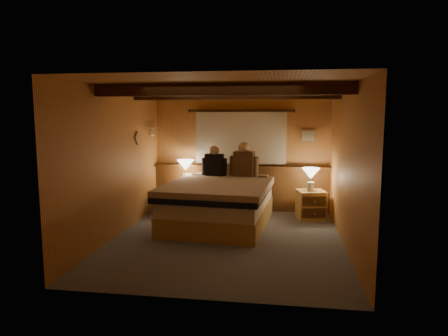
% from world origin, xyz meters
% --- Properties ---
extents(floor, '(4.20, 4.20, 0.00)m').
position_xyz_m(floor, '(0.00, 0.00, 0.00)').
color(floor, '#535A63').
rests_on(floor, ground).
extents(ceiling, '(4.20, 4.20, 0.00)m').
position_xyz_m(ceiling, '(0.00, 0.00, 2.40)').
color(ceiling, tan).
rests_on(ceiling, wall_back).
extents(wall_back, '(3.60, 0.00, 3.60)m').
position_xyz_m(wall_back, '(0.00, 2.10, 1.20)').
color(wall_back, '#D5874C').
rests_on(wall_back, floor).
extents(wall_left, '(0.00, 4.20, 4.20)m').
position_xyz_m(wall_left, '(-1.80, 0.00, 1.20)').
color(wall_left, '#D5874C').
rests_on(wall_left, floor).
extents(wall_right, '(0.00, 4.20, 4.20)m').
position_xyz_m(wall_right, '(1.80, 0.00, 1.20)').
color(wall_right, '#D5874C').
rests_on(wall_right, floor).
extents(wall_front, '(3.60, 0.00, 3.60)m').
position_xyz_m(wall_front, '(0.00, -2.10, 1.20)').
color(wall_front, '#D5874C').
rests_on(wall_front, floor).
extents(wainscot, '(3.60, 0.23, 0.94)m').
position_xyz_m(wainscot, '(0.00, 2.04, 0.49)').
color(wainscot, brown).
rests_on(wainscot, wall_back).
extents(curtain_window, '(2.18, 0.09, 1.11)m').
position_xyz_m(curtain_window, '(0.00, 2.03, 1.52)').
color(curtain_window, '#412810').
rests_on(curtain_window, wall_back).
extents(ceiling_beams, '(3.60, 1.65, 0.16)m').
position_xyz_m(ceiling_beams, '(0.00, 0.15, 2.31)').
color(ceiling_beams, '#412810').
rests_on(ceiling_beams, ceiling).
extents(coat_rail, '(0.05, 0.55, 0.24)m').
position_xyz_m(coat_rail, '(-1.72, 1.58, 1.67)').
color(coat_rail, white).
rests_on(coat_rail, wall_left).
extents(framed_print, '(0.30, 0.04, 0.25)m').
position_xyz_m(framed_print, '(1.35, 2.08, 1.55)').
color(framed_print, '#A07750').
rests_on(framed_print, wall_back).
extents(bed, '(1.93, 2.42, 0.78)m').
position_xyz_m(bed, '(-0.26, 0.85, 0.40)').
color(bed, tan).
rests_on(bed, floor).
extents(nightstand_left, '(0.60, 0.55, 0.61)m').
position_xyz_m(nightstand_left, '(-1.15, 1.73, 0.30)').
color(nightstand_left, tan).
rests_on(nightstand_left, floor).
extents(nightstand_right, '(0.58, 0.54, 0.55)m').
position_xyz_m(nightstand_right, '(1.40, 1.49, 0.27)').
color(nightstand_right, tan).
rests_on(nightstand_right, floor).
extents(lamp_left, '(0.35, 0.35, 0.46)m').
position_xyz_m(lamp_left, '(-1.10, 1.77, 0.93)').
color(lamp_left, silver).
rests_on(lamp_left, nightstand_left).
extents(lamp_right, '(0.33, 0.33, 0.43)m').
position_xyz_m(lamp_right, '(1.38, 1.46, 0.85)').
color(lamp_right, silver).
rests_on(lamp_right, nightstand_right).
extents(person_left, '(0.51, 0.24, 0.62)m').
position_xyz_m(person_left, '(-0.48, 1.63, 1.01)').
color(person_left, black).
rests_on(person_left, bed).
extents(person_right, '(0.57, 0.28, 0.70)m').
position_xyz_m(person_right, '(0.11, 1.63, 1.05)').
color(person_right, '#4B341E').
rests_on(person_right, bed).
extents(duffel_bag, '(0.55, 0.42, 0.35)m').
position_xyz_m(duffel_bag, '(-1.40, 1.52, 0.15)').
color(duffel_bag, black).
rests_on(duffel_bag, floor).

